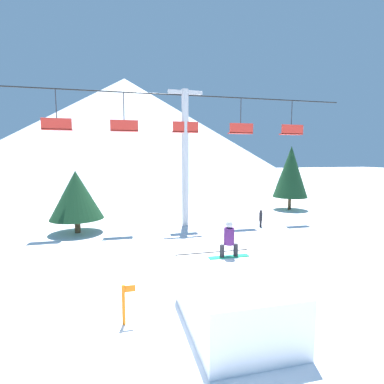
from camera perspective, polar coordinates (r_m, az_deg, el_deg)
The scene contains 9 objects.
ground_plane at distance 9.06m, azimuth 1.50°, elevation -26.60°, with size 220.00×220.00×0.00m, color white.
mountain_ridge at distance 78.22m, azimuth -12.55°, elevation 11.79°, with size 81.42×81.42×23.93m.
snow_ramp at distance 9.44m, azimuth 7.74°, elevation -19.58°, with size 2.66×4.04×1.61m.
snowboarder at distance 10.22m, azimuth 7.07°, elevation -8.91°, with size 1.40×0.35×1.25m.
chairlift at distance 21.24m, azimuth -1.30°, elevation 8.79°, with size 24.40×0.48×9.57m.
pine_tree_near at distance 20.78m, azimuth -21.20°, elevation -0.54°, with size 3.41×3.41×4.07m.
pine_tree_far at distance 29.26m, azimuth 18.29°, elevation 3.67°, with size 3.15×3.15×5.93m.
trail_marker at distance 9.66m, azimuth -12.79°, elevation -19.98°, with size 0.41×0.10×1.22m.
distant_skier at distance 21.80m, azimuth 12.97°, elevation -4.79°, with size 0.24×0.24×1.23m.
Camera 1 is at (-2.01, -7.29, 4.99)m, focal length 28.00 mm.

